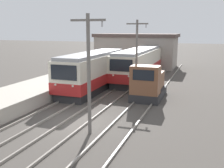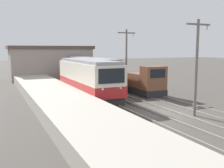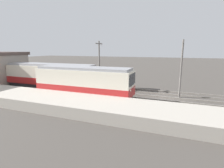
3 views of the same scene
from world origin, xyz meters
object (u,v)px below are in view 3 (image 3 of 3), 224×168
at_px(commuter_train_center, 51,77).
at_px(catenary_mast_near, 181,67).
at_px(shunting_locomotive, 114,80).
at_px(catenary_mast_mid, 99,64).
at_px(commuter_train_left, 84,84).

bearing_deg(commuter_train_center, catenary_mast_near, -85.04).
distance_m(shunting_locomotive, catenary_mast_mid, 3.26).
xyz_separation_m(commuter_train_center, shunting_locomotive, (3.00, -8.57, -0.46)).
xyz_separation_m(commuter_train_center, catenary_mast_near, (1.51, -17.37, 1.99)).
xyz_separation_m(commuter_train_left, shunting_locomotive, (5.80, -1.51, -0.49)).
height_order(shunting_locomotive, catenary_mast_near, catenary_mast_near).
bearing_deg(catenary_mast_near, commuter_train_left, 112.69).
relative_size(shunting_locomotive, catenary_mast_mid, 0.70).
distance_m(commuter_train_left, catenary_mast_near, 11.34).
distance_m(commuter_train_center, catenary_mast_near, 17.54).
distance_m(commuter_train_center, catenary_mast_mid, 7.44).
bearing_deg(commuter_train_left, catenary_mast_mid, 0.71).
xyz_separation_m(commuter_train_left, catenary_mast_mid, (4.31, 0.05, 1.96)).
bearing_deg(catenary_mast_near, shunting_locomotive, 80.37).
bearing_deg(catenary_mast_near, catenary_mast_mid, 90.00).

